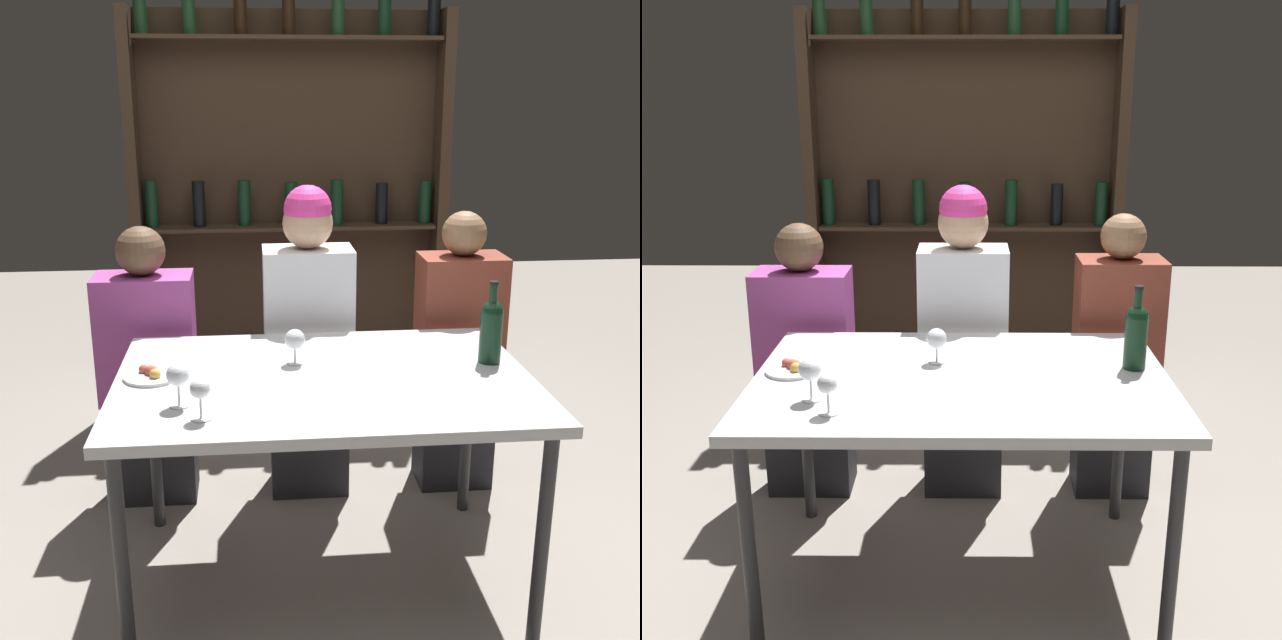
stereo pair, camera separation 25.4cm
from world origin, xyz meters
The scene contains 11 objects.
ground_plane centered at (0.00, 0.00, 0.00)m, with size 10.00×10.00×0.00m, color gray.
dining_table centered at (0.00, 0.00, 0.71)m, with size 1.36×0.92×0.77m.
wine_rack_wall centered at (0.00, 1.88, 1.12)m, with size 1.73×0.21×2.20m.
wine_bottle centered at (0.58, 0.08, 0.89)m, with size 0.08×0.08×0.29m.
wine_glass_0 centered at (-0.45, -0.21, 0.87)m, with size 0.07×0.07×0.13m.
wine_glass_1 centered at (-0.38, -0.30, 0.86)m, with size 0.06×0.06×0.12m.
wine_glass_2 centered at (-0.09, 0.13, 0.86)m, with size 0.07×0.07×0.12m.
food_plate_0 centered at (-0.56, 0.04, 0.78)m, with size 0.18×0.18×0.04m.
seated_person_left centered at (-0.66, 0.65, 0.55)m, with size 0.39×0.22×1.17m.
seated_person_center centered at (0.00, 0.65, 0.65)m, with size 0.36×0.22×1.32m.
seated_person_right centered at (0.64, 0.65, 0.57)m, with size 0.35×0.22×1.21m.
Camera 2 is at (0.02, -2.30, 1.67)m, focal length 42.00 mm.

